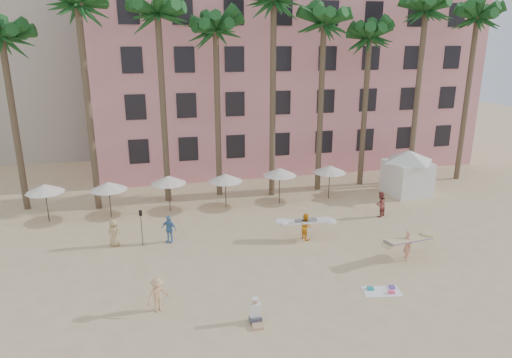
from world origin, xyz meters
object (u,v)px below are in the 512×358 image
Objects in this scene: pink_hotel at (281,79)px; cabana at (408,168)px; carrier_yellow at (408,243)px; carrier_white at (306,225)px.

cabana is (6.41, -13.69, -5.93)m from pink_hotel.
cabana is 1.56× the size of carrier_yellow.
pink_hotel is 16.24m from cabana.
carrier_yellow is at bearing -120.55° from cabana.
carrier_yellow is (0.33, -23.99, -7.03)m from pink_hotel.
carrier_white is (-4.22, -20.09, -7.11)m from pink_hotel.
carrier_yellow is 1.03× the size of carrier_white.
pink_hotel reaches higher than carrier_white.
pink_hotel is at bearing 115.08° from cabana.
carrier_white is at bearing -148.97° from cabana.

